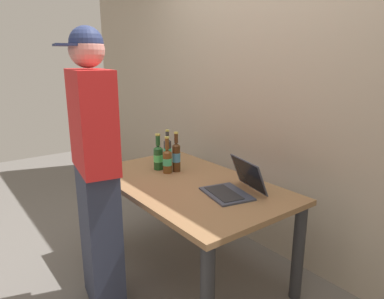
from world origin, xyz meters
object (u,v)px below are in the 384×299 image
laptop (235,186)px  beer_bottle_green (167,160)px  beer_bottle_brown (158,156)px  beer_bottle_dark (168,151)px  person_figure (96,174)px  beer_bottle_amber (176,156)px

laptop → beer_bottle_green: bearing=-169.3°
beer_bottle_brown → beer_bottle_green: beer_bottle_brown is taller
beer_bottle_brown → beer_bottle_dark: bearing=110.6°
laptop → beer_bottle_green: size_ratio=1.39×
beer_bottle_green → person_figure: (0.20, -0.65, 0.07)m
beer_bottle_amber → beer_bottle_green: beer_bottle_amber is taller
beer_bottle_brown → beer_bottle_dark: size_ratio=0.96×
beer_bottle_dark → beer_bottle_green: 0.19m
beer_bottle_amber → beer_bottle_green: 0.08m
beer_bottle_dark → beer_bottle_green: size_ratio=1.05×
beer_bottle_brown → person_figure: person_figure is taller
beer_bottle_dark → beer_bottle_green: (0.16, -0.11, -0.02)m
laptop → beer_bottle_brown: size_ratio=1.38×
beer_bottle_amber → beer_bottle_green: (-0.01, -0.08, -0.02)m
beer_bottle_amber → beer_bottle_green: size_ratio=1.10×
beer_bottle_amber → laptop: bearing=3.8°
beer_bottle_brown → beer_bottle_amber: bearing=34.9°
beer_bottle_brown → beer_bottle_dark: beer_bottle_dark is taller
laptop → beer_bottle_green: (-0.62, -0.12, 0.05)m
beer_bottle_dark → person_figure: 0.83m
beer_bottle_green → beer_bottle_amber: bearing=82.3°
laptop → beer_bottle_green: 0.63m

